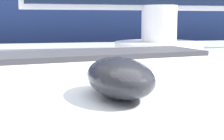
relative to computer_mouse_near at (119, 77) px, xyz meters
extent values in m
cube|color=navy|center=(-0.02, 0.89, -0.19)|extent=(5.00, 0.03, 1.12)
ellipsoid|color=#232328|center=(0.00, 0.00, 0.00)|extent=(0.07, 0.11, 0.04)
cube|color=white|center=(-0.02, 0.19, -0.01)|extent=(0.45, 0.19, 0.02)
cube|color=#38383D|center=(-0.02, 0.19, 0.00)|extent=(0.43, 0.17, 0.01)
cylinder|color=white|center=(0.21, 0.45, -0.01)|extent=(0.22, 0.22, 0.02)
cylinder|color=white|center=(0.21, 0.45, 0.05)|extent=(0.09, 0.09, 0.09)
camera|label=1|loc=(-0.07, -0.28, 0.05)|focal=50.00mm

